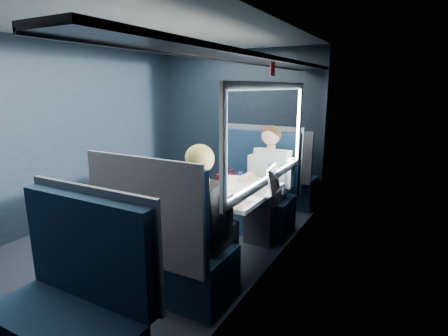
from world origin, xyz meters
The scene contains 13 objects.
ground centered at (0.00, 0.00, -0.01)m, with size 2.80×4.20×0.01m, color black.
room_shell centered at (0.02, 0.00, 1.48)m, with size 3.00×4.40×2.40m.
table centered at (1.03, 0.00, 0.66)m, with size 0.62×1.00×0.74m.
seat_bay_near centered at (0.84, 0.87, 0.42)m, with size 1.04×0.62×1.26m.
seat_bay_far centered at (0.85, -0.87, 0.41)m, with size 1.04×0.62×1.26m.
seat_row_front centered at (0.85, 1.80, 0.41)m, with size 1.04×0.51×1.16m.
seat_row_back centered at (0.85, -1.80, 0.41)m, with size 1.04×0.51×1.16m.
man centered at (1.10, 0.70, 0.72)m, with size 0.53×0.56×1.32m.
woman centered at (1.10, -0.71, 0.73)m, with size 0.53×0.56×1.32m.
papers centered at (1.02, 0.12, 0.74)m, with size 0.57×0.82×0.01m, color white.
laptop centered at (1.33, 0.06, 0.81)m, with size 0.32×0.39×0.26m.
bottle_small centered at (1.26, 0.31, 0.84)m, with size 0.07×0.07×0.24m.
cup centered at (1.29, 0.44, 0.78)m, with size 0.07×0.07×0.09m, color white.
Camera 1 is at (2.52, -2.96, 1.74)m, focal length 28.00 mm.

